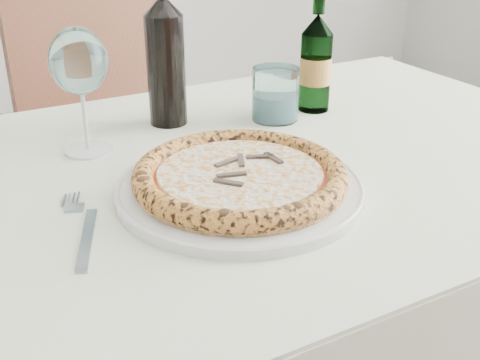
{
  "coord_description": "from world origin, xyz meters",
  "views": [
    {
      "loc": [
        -0.35,
        -0.52,
        1.13
      ],
      "look_at": [
        -0.05,
        0.16,
        0.78
      ],
      "focal_mm": 45.0,
      "sensor_mm": 36.0,
      "label": 1
    }
  ],
  "objects_px": {
    "plate": "(240,187)",
    "wine_glass": "(79,64)",
    "beer_bottle": "(316,63)",
    "wine_bottle": "(166,59)",
    "chair_far": "(115,126)",
    "dining_table": "(215,220)",
    "pizza": "(240,176)",
    "tumbler": "(275,97)"
  },
  "relations": [
    {
      "from": "tumbler",
      "to": "beer_bottle",
      "type": "relative_size",
      "value": 0.42
    },
    {
      "from": "chair_far",
      "to": "beer_bottle",
      "type": "xyz_separation_m",
      "value": [
        0.25,
        -0.66,
        0.31
      ]
    },
    {
      "from": "chair_far",
      "to": "wine_bottle",
      "type": "xyz_separation_m",
      "value": [
        -0.03,
        -0.62,
        0.34
      ]
    },
    {
      "from": "chair_far",
      "to": "pizza",
      "type": "bearing_deg",
      "value": -91.43
    },
    {
      "from": "chair_far",
      "to": "plate",
      "type": "distance_m",
      "value": 0.96
    },
    {
      "from": "chair_far",
      "to": "plate",
      "type": "xyz_separation_m",
      "value": [
        -0.02,
        -0.93,
        0.23
      ]
    },
    {
      "from": "pizza",
      "to": "beer_bottle",
      "type": "xyz_separation_m",
      "value": [
        0.27,
        0.27,
        0.06
      ]
    },
    {
      "from": "dining_table",
      "to": "wine_bottle",
      "type": "distance_m",
      "value": 0.3
    },
    {
      "from": "plate",
      "to": "tumbler",
      "type": "height_order",
      "value": "tumbler"
    },
    {
      "from": "beer_bottle",
      "to": "plate",
      "type": "bearing_deg",
      "value": -135.41
    },
    {
      "from": "dining_table",
      "to": "beer_bottle",
      "type": "xyz_separation_m",
      "value": [
        0.27,
        0.17,
        0.18
      ]
    },
    {
      "from": "chair_far",
      "to": "wine_glass",
      "type": "distance_m",
      "value": 0.81
    },
    {
      "from": "chair_far",
      "to": "pizza",
      "type": "distance_m",
      "value": 0.96
    },
    {
      "from": "dining_table",
      "to": "tumbler",
      "type": "relative_size",
      "value": 15.01
    },
    {
      "from": "tumbler",
      "to": "beer_bottle",
      "type": "height_order",
      "value": "beer_bottle"
    },
    {
      "from": "beer_bottle",
      "to": "wine_bottle",
      "type": "relative_size",
      "value": 0.82
    },
    {
      "from": "chair_far",
      "to": "dining_table",
      "type": "bearing_deg",
      "value": -91.6
    },
    {
      "from": "dining_table",
      "to": "chair_far",
      "type": "distance_m",
      "value": 0.84
    },
    {
      "from": "plate",
      "to": "pizza",
      "type": "xyz_separation_m",
      "value": [
        -0.0,
        -0.0,
        0.02
      ]
    },
    {
      "from": "pizza",
      "to": "wine_bottle",
      "type": "bearing_deg",
      "value": 90.63
    },
    {
      "from": "beer_bottle",
      "to": "pizza",
      "type": "bearing_deg",
      "value": -135.41
    },
    {
      "from": "pizza",
      "to": "beer_bottle",
      "type": "relative_size",
      "value": 1.31
    },
    {
      "from": "dining_table",
      "to": "plate",
      "type": "relative_size",
      "value": 4.15
    },
    {
      "from": "plate",
      "to": "wine_bottle",
      "type": "bearing_deg",
      "value": 90.63
    },
    {
      "from": "plate",
      "to": "beer_bottle",
      "type": "height_order",
      "value": "beer_bottle"
    },
    {
      "from": "plate",
      "to": "beer_bottle",
      "type": "distance_m",
      "value": 0.39
    },
    {
      "from": "dining_table",
      "to": "wine_glass",
      "type": "bearing_deg",
      "value": 140.31
    },
    {
      "from": "dining_table",
      "to": "tumbler",
      "type": "height_order",
      "value": "tumbler"
    },
    {
      "from": "wine_bottle",
      "to": "chair_far",
      "type": "bearing_deg",
      "value": 87.54
    },
    {
      "from": "tumbler",
      "to": "wine_bottle",
      "type": "height_order",
      "value": "wine_bottle"
    },
    {
      "from": "wine_glass",
      "to": "wine_bottle",
      "type": "xyz_separation_m",
      "value": [
        0.16,
        0.08,
        -0.03
      ]
    },
    {
      "from": "dining_table",
      "to": "beer_bottle",
      "type": "height_order",
      "value": "beer_bottle"
    },
    {
      "from": "plate",
      "to": "wine_glass",
      "type": "height_order",
      "value": "wine_glass"
    },
    {
      "from": "chair_far",
      "to": "tumbler",
      "type": "distance_m",
      "value": 0.75
    },
    {
      "from": "tumbler",
      "to": "beer_bottle",
      "type": "xyz_separation_m",
      "value": [
        0.09,
        0.02,
        0.05
      ]
    },
    {
      "from": "tumbler",
      "to": "wine_bottle",
      "type": "distance_m",
      "value": 0.21
    },
    {
      "from": "chair_far",
      "to": "wine_bottle",
      "type": "bearing_deg",
      "value": -92.46
    },
    {
      "from": "beer_bottle",
      "to": "wine_glass",
      "type": "bearing_deg",
      "value": -175.6
    },
    {
      "from": "dining_table",
      "to": "tumbler",
      "type": "distance_m",
      "value": 0.27
    },
    {
      "from": "wine_glass",
      "to": "beer_bottle",
      "type": "bearing_deg",
      "value": 4.4
    },
    {
      "from": "dining_table",
      "to": "wine_glass",
      "type": "height_order",
      "value": "wine_glass"
    },
    {
      "from": "plate",
      "to": "wine_bottle",
      "type": "xyz_separation_m",
      "value": [
        -0.0,
        0.31,
        0.11
      ]
    }
  ]
}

